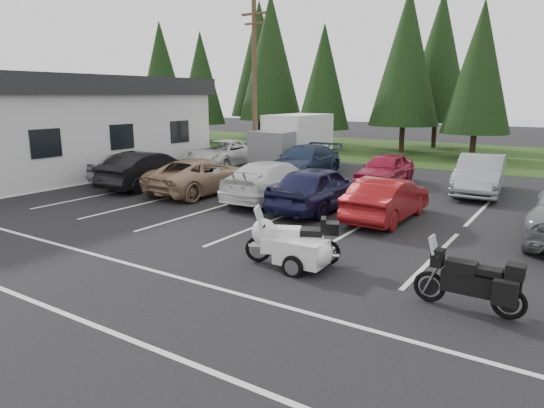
{
  "coord_description": "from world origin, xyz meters",
  "views": [
    {
      "loc": [
        6.11,
        -10.85,
        3.96
      ],
      "look_at": [
        -0.66,
        -0.5,
        1.18
      ],
      "focal_mm": 32.0,
      "sensor_mm": 36.0,
      "label": 1
    }
  ],
  "objects": [
    {
      "name": "conifer_back_b",
      "position": [
        -4.0,
        27.5,
        6.77
      ],
      "size": [
        4.97,
        4.97,
        11.58
      ],
      "color": "#332316",
      "rests_on": "ground"
    },
    {
      "name": "car_near_4",
      "position": [
        -1.68,
        4.01,
        0.8
      ],
      "size": [
        1.95,
        4.7,
        1.59
      ],
      "primitive_type": "imported",
      "rotation": [
        0.0,
        0.0,
        3.13
      ],
      "color": "#18183E",
      "rests_on": "ground"
    },
    {
      "name": "conifer_3",
      "position": [
        -10.5,
        21.4,
        5.27
      ],
      "size": [
        3.87,
        3.87,
        9.02
      ],
      "color": "#332316",
      "rests_on": "ground"
    },
    {
      "name": "conifer_back_a",
      "position": [
        -20.0,
        27.0,
        7.19
      ],
      "size": [
        5.28,
        5.28,
        12.3
      ],
      "color": "#332316",
      "rests_on": "ground"
    },
    {
      "name": "touring_motorcycle",
      "position": [
        0.46,
        -1.32,
        0.7
      ],
      "size": [
        2.63,
        1.76,
        1.41
      ],
      "primitive_type": null,
      "rotation": [
        0.0,
        0.0,
        0.43
      ],
      "color": "silver",
      "rests_on": "ground"
    },
    {
      "name": "utility_pole",
      "position": [
        -10.0,
        12.0,
        4.7
      ],
      "size": [
        1.6,
        0.26,
        9.0
      ],
      "color": "#473321",
      "rests_on": "ground"
    },
    {
      "name": "adventure_motorcycle",
      "position": [
        4.54,
        -1.74,
        0.68
      ],
      "size": [
        2.25,
        0.79,
        1.37
      ],
      "primitive_type": null,
      "rotation": [
        0.0,
        0.0,
        -0.0
      ],
      "color": "black",
      "rests_on": "ground"
    },
    {
      "name": "grass_strip",
      "position": [
        0.0,
        24.0,
        0.01
      ],
      "size": [
        80.0,
        16.0,
        0.01
      ],
      "primitive_type": "cube",
      "color": "#1E3611",
      "rests_on": "ground"
    },
    {
      "name": "conifer_1",
      "position": [
        -22.0,
        21.2,
        5.39
      ],
      "size": [
        3.96,
        3.96,
        9.22
      ],
      "color": "#332316",
      "rests_on": "ground"
    },
    {
      "name": "car_near_3",
      "position": [
        -3.88,
        4.56,
        0.76
      ],
      "size": [
        2.36,
        5.34,
        1.53
      ],
      "primitive_type": "imported",
      "rotation": [
        0.0,
        0.0,
        3.18
      ],
      "color": "silver",
      "rests_on": "ground"
    },
    {
      "name": "ground",
      "position": [
        0.0,
        0.0,
        0.0
      ],
      "size": [
        120.0,
        120.0,
        0.0
      ],
      "primitive_type": "plane",
      "color": "black",
      "rests_on": "ground"
    },
    {
      "name": "conifer_0",
      "position": [
        -28.0,
        22.5,
        6.23
      ],
      "size": [
        4.58,
        4.58,
        10.66
      ],
      "color": "#332316",
      "rests_on": "ground"
    },
    {
      "name": "car_near_0",
      "position": [
        -11.56,
        4.41,
        0.74
      ],
      "size": [
        1.77,
        4.38,
        1.49
      ],
      "primitive_type": "imported",
      "rotation": [
        0.0,
        0.0,
        3.14
      ],
      "color": "#9FA0A4",
      "rests_on": "ground"
    },
    {
      "name": "conifer_4",
      "position": [
        -5.0,
        22.9,
        6.53
      ],
      "size": [
        4.8,
        4.8,
        11.17
      ],
      "color": "#332316",
      "rests_on": "ground"
    },
    {
      "name": "box_truck",
      "position": [
        -8.0,
        12.5,
        1.45
      ],
      "size": [
        2.4,
        5.6,
        2.9
      ],
      "primitive_type": null,
      "color": "silver",
      "rests_on": "ground"
    },
    {
      "name": "car_far_3",
      "position": [
        2.53,
        10.19,
        0.8
      ],
      "size": [
        2.09,
        4.96,
        1.59
      ],
      "primitive_type": "imported",
      "rotation": [
        0.0,
        0.0,
        0.09
      ],
      "color": "gray",
      "rests_on": "ground"
    },
    {
      "name": "cargo_trailer",
      "position": [
        0.88,
        -1.62,
        0.38
      ],
      "size": [
        1.67,
        0.99,
        0.76
      ],
      "primitive_type": null,
      "rotation": [
        0.0,
        0.0,
        0.04
      ],
      "color": "silver",
      "rests_on": "ground"
    },
    {
      "name": "car_far_1",
      "position": [
        -5.61,
        9.98,
        0.77
      ],
      "size": [
        2.36,
        5.39,
        1.54
      ],
      "primitive_type": "imported",
      "rotation": [
        0.0,
        0.0,
        0.04
      ],
      "color": "#1A2843",
      "rests_on": "ground"
    },
    {
      "name": "building",
      "position": [
        -18.0,
        4.0,
        2.45
      ],
      "size": [
        10.6,
        15.6,
        4.9
      ],
      "primitive_type": null,
      "color": "silver",
      "rests_on": "ground"
    },
    {
      "name": "car_far_0",
      "position": [
        -11.14,
        10.48,
        0.75
      ],
      "size": [
        2.99,
        5.63,
        1.51
      ],
      "primitive_type": "imported",
      "rotation": [
        0.0,
        0.0,
        0.09
      ],
      "color": "white",
      "rests_on": "ground"
    },
    {
      "name": "car_far_2",
      "position": [
        -1.46,
        10.06,
        0.71
      ],
      "size": [
        1.73,
        4.18,
        1.42
      ],
      "primitive_type": "imported",
      "rotation": [
        0.0,
        0.0,
        -0.01
      ],
      "color": "maroon",
      "rests_on": "ground"
    },
    {
      "name": "car_near_2",
      "position": [
        -7.15,
        4.22,
        0.72
      ],
      "size": [
        2.52,
        5.24,
        1.44
      ],
      "primitive_type": "imported",
      "rotation": [
        0.0,
        0.0,
        3.12
      ],
      "color": "#9A7959",
      "rests_on": "ground"
    },
    {
      "name": "car_near_1",
      "position": [
        -9.98,
        3.83,
        0.79
      ],
      "size": [
        2.04,
        4.91,
        1.58
      ],
      "primitive_type": "imported",
      "rotation": [
        0.0,
        0.0,
        3.22
      ],
      "color": "black",
      "rests_on": "ground"
    },
    {
      "name": "conifer_5",
      "position": [
        0.0,
        21.6,
        5.63
      ],
      "size": [
        4.14,
        4.14,
        9.63
      ],
      "color": "#332316",
      "rests_on": "ground"
    },
    {
      "name": "stall_markings",
      "position": [
        0.0,
        2.0,
        0.0
      ],
      "size": [
        32.0,
        16.0,
        0.01
      ],
      "primitive_type": "cube",
      "color": "silver",
      "rests_on": "ground"
    },
    {
      "name": "conifer_2",
      "position": [
        -16.0,
        22.8,
        6.95
      ],
      "size": [
        5.1,
        5.1,
        11.89
      ],
      "color": "#332316",
      "rests_on": "ground"
    },
    {
      "name": "car_near_5",
      "position": [
        0.86,
        4.0,
        0.7
      ],
      "size": [
        1.54,
        4.27,
        1.4
      ],
      "primitive_type": "imported",
      "rotation": [
        0.0,
        0.0,
        3.13
      ],
      "color": "maroon",
      "rests_on": "ground"
    }
  ]
}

